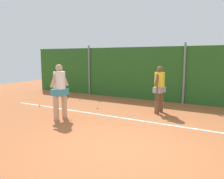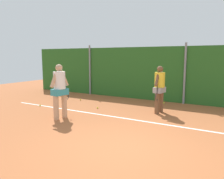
# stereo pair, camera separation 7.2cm
# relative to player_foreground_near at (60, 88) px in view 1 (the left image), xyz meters

# --- Properties ---
(ground_plane) EXTENTS (28.59, 28.59, 0.00)m
(ground_plane) POSITION_rel_player_foreground_near_xyz_m (3.21, 0.58, -1.08)
(ground_plane) COLOR #A85B33
(hedge_fence_backdrop) EXTENTS (18.58, 0.25, 2.67)m
(hedge_fence_backdrop) POSITION_rel_player_foreground_near_xyz_m (3.21, 4.97, 0.25)
(hedge_fence_backdrop) COLOR #286023
(hedge_fence_backdrop) RESTS_ON ground_plane
(fence_post_left) EXTENTS (0.10, 0.10, 2.82)m
(fence_post_left) POSITION_rel_player_foreground_near_xyz_m (-2.15, 4.79, 0.33)
(fence_post_left) COLOR gray
(fence_post_left) RESTS_ON ground_plane
(fence_post_center) EXTENTS (0.10, 0.10, 2.82)m
(fence_post_center) POSITION_rel_player_foreground_near_xyz_m (3.21, 4.79, 0.33)
(fence_post_center) COLOR gray
(fence_post_center) RESTS_ON ground_plane
(court_baseline_paint) EXTENTS (13.58, 0.10, 0.01)m
(court_baseline_paint) POSITION_rel_player_foreground_near_xyz_m (3.21, 1.13, -1.08)
(court_baseline_paint) COLOR white
(court_baseline_paint) RESTS_ON ground_plane
(player_foreground_near) EXTENTS (0.41, 0.87, 1.93)m
(player_foreground_near) POSITION_rel_player_foreground_near_xyz_m (0.00, 0.00, 0.00)
(player_foreground_near) COLOR tan
(player_foreground_near) RESTS_ON ground_plane
(player_midcourt) EXTENTS (0.39, 0.84, 1.83)m
(player_midcourt) POSITION_rel_player_foreground_near_xyz_m (2.78, 2.54, -0.05)
(player_midcourt) COLOR brown
(player_midcourt) RESTS_ON ground_plane
(tennis_ball_0) EXTENTS (0.07, 0.07, 0.07)m
(tennis_ball_0) POSITION_rel_player_foreground_near_xyz_m (-0.79, 1.19, -1.05)
(tennis_ball_0) COLOR #CCDB33
(tennis_ball_0) RESTS_ON ground_plane
(tennis_ball_1) EXTENTS (0.07, 0.07, 0.07)m
(tennis_ball_1) POSITION_rel_player_foreground_near_xyz_m (-2.19, 1.04, -1.05)
(tennis_ball_1) COLOR #CCDB33
(tennis_ball_1) RESTS_ON ground_plane
(tennis_ball_4) EXTENTS (0.07, 0.07, 0.07)m
(tennis_ball_4) POSITION_rel_player_foreground_near_xyz_m (0.30, 1.92, -1.05)
(tennis_ball_4) COLOR #CCDB33
(tennis_ball_4) RESTS_ON ground_plane
(tennis_ball_5) EXTENTS (0.07, 0.07, 0.07)m
(tennis_ball_5) POSITION_rel_player_foreground_near_xyz_m (2.42, 4.36, -1.05)
(tennis_ball_5) COLOR #CCDB33
(tennis_ball_5) RESTS_ON ground_plane
(tennis_ball_6) EXTENTS (0.07, 0.07, 0.07)m
(tennis_ball_6) POSITION_rel_player_foreground_near_xyz_m (-1.47, 3.01, -1.05)
(tennis_ball_6) COLOR #CCDB33
(tennis_ball_6) RESTS_ON ground_plane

